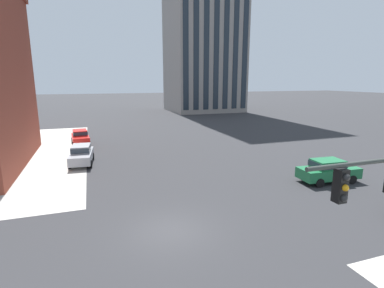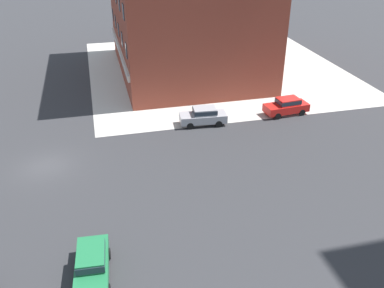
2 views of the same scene
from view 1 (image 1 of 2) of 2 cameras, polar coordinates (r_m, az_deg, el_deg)
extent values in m
plane|color=#2D2D30|center=(15.30, -4.12, -16.36)|extent=(320.00, 320.00, 0.00)
cube|color=black|center=(8.63, 26.71, -7.20)|extent=(0.28, 0.28, 0.90)
sphere|color=#282828|center=(8.45, 27.66, -5.71)|extent=(0.18, 0.18, 0.18)
sphere|color=orange|center=(8.53, 27.47, -7.51)|extent=(0.18, 0.18, 0.18)
sphere|color=#282828|center=(8.62, 27.29, -9.26)|extent=(0.18, 0.18, 0.18)
cube|color=#1E6B3D|center=(23.85, 24.84, -5.03)|extent=(4.51, 2.06, 0.76)
cube|color=#1E6B3D|center=(23.57, 24.70, -3.49)|extent=(2.21, 1.64, 0.60)
cube|color=#232D38|center=(23.57, 24.70, -3.49)|extent=(2.30, 1.68, 0.40)
cylinder|color=black|center=(25.42, 25.94, -5.00)|extent=(0.65, 0.26, 0.64)
cylinder|color=black|center=(24.25, 28.51, -6.06)|extent=(0.65, 0.26, 0.64)
cylinder|color=black|center=(23.76, 20.93, -5.72)|extent=(0.65, 0.26, 0.64)
cylinder|color=black|center=(22.51, 23.41, -6.91)|extent=(0.65, 0.26, 0.64)
cube|color=#99999E|center=(27.97, -20.55, -2.24)|extent=(2.11, 4.53, 0.76)
cube|color=#99999E|center=(27.96, -20.62, -0.81)|extent=(1.66, 2.23, 0.60)
cube|color=#232D38|center=(27.96, -20.62, -0.81)|extent=(1.70, 2.32, 0.40)
cylinder|color=black|center=(26.67, -18.99, -3.65)|extent=(0.27, 0.66, 0.64)
cylinder|color=black|center=(26.87, -22.55, -3.81)|extent=(0.27, 0.66, 0.64)
cylinder|color=black|center=(29.30, -18.60, -2.23)|extent=(0.27, 0.66, 0.64)
cylinder|color=black|center=(29.48, -21.84, -2.38)|extent=(0.27, 0.66, 0.64)
cube|color=red|center=(36.48, -20.73, 0.99)|extent=(2.13, 4.53, 0.76)
cube|color=red|center=(36.51, -20.83, 2.08)|extent=(1.67, 2.23, 0.60)
cube|color=#232D38|center=(36.51, -20.83, 2.08)|extent=(1.71, 2.32, 0.40)
cylinder|color=black|center=(35.26, -19.19, 0.11)|extent=(0.27, 0.66, 0.64)
cylinder|color=black|center=(35.18, -21.90, -0.13)|extent=(0.27, 0.66, 0.64)
cylinder|color=black|center=(37.93, -19.56, 0.90)|extent=(0.27, 0.66, 0.64)
cylinder|color=black|center=(37.86, -22.08, 0.68)|extent=(0.27, 0.66, 0.64)
camera|label=2|loc=(39.42, 46.57, 23.89)|focal=39.16mm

